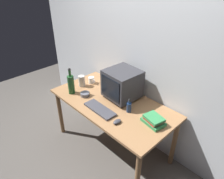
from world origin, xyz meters
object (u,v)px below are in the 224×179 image
object	(u,v)px
bottle_tall	(71,84)
bottle_short	(129,107)
book_stack	(154,120)
cd_spindle	(85,94)
mug	(92,80)
crt_monitor	(122,84)
computer_mouse	(117,122)
keyboard	(100,109)
metal_canister	(82,81)

from	to	relation	value
bottle_tall	bottle_short	bearing A→B (deg)	16.79
book_stack	cd_spindle	bearing A→B (deg)	-168.28
mug	cd_spindle	world-z (taller)	mug
crt_monitor	computer_mouse	bearing A→B (deg)	-51.75
book_stack	cd_spindle	world-z (taller)	book_stack
bottle_tall	book_stack	size ratio (longest dim) A/B	1.39
computer_mouse	cd_spindle	size ratio (longest dim) A/B	0.83
keyboard	bottle_tall	distance (m)	0.55
bottle_tall	cd_spindle	distance (m)	0.22
book_stack	metal_canister	distance (m)	1.17
computer_mouse	mug	world-z (taller)	mug
bottle_tall	computer_mouse	bearing A→B (deg)	-0.04
mug	cd_spindle	bearing A→B (deg)	-53.02
mug	keyboard	bearing A→B (deg)	-30.73
keyboard	mug	bearing A→B (deg)	150.49
bottle_short	metal_canister	distance (m)	0.85
book_stack	mug	bearing A→B (deg)	175.99
crt_monitor	metal_canister	world-z (taller)	crt_monitor
book_stack	metal_canister	size ratio (longest dim) A/B	1.72
cd_spindle	metal_canister	world-z (taller)	metal_canister
computer_mouse	cd_spindle	xyz separation A→B (m)	(-0.66, 0.08, 0.00)
bottle_tall	bottle_short	size ratio (longest dim) A/B	2.05
bottle_tall	mug	bearing A→B (deg)	94.53
mug	metal_canister	xyz separation A→B (m)	(-0.03, -0.14, 0.03)
crt_monitor	cd_spindle	size ratio (longest dim) A/B	3.40
keyboard	bottle_short	size ratio (longest dim) A/B	2.41
bottle_short	cd_spindle	world-z (taller)	bottle_short
bottle_tall	metal_canister	size ratio (longest dim) A/B	2.39
mug	computer_mouse	bearing A→B (deg)	-22.21
bottle_short	cd_spindle	size ratio (longest dim) A/B	1.45
crt_monitor	mug	distance (m)	0.58
crt_monitor	mug	bearing A→B (deg)	-175.77
cd_spindle	computer_mouse	bearing A→B (deg)	-7.04
computer_mouse	book_stack	bearing A→B (deg)	46.84
crt_monitor	keyboard	size ratio (longest dim) A/B	0.97
computer_mouse	book_stack	world-z (taller)	book_stack
bottle_tall	book_stack	xyz separation A→B (m)	(1.11, 0.27, -0.09)
computer_mouse	mug	xyz separation A→B (m)	(-0.87, 0.35, 0.03)
crt_monitor	bottle_tall	xyz separation A→B (m)	(-0.53, -0.39, -0.06)
computer_mouse	bottle_tall	world-z (taller)	bottle_tall
crt_monitor	metal_canister	distance (m)	0.63
metal_canister	cd_spindle	bearing A→B (deg)	-28.35
bottle_short	mug	size ratio (longest dim) A/B	1.45
crt_monitor	book_stack	xyz separation A→B (m)	(0.58, -0.12, -0.15)
computer_mouse	bottle_short	xyz separation A→B (m)	(-0.05, 0.24, 0.05)
crt_monitor	mug	world-z (taller)	crt_monitor
cd_spindle	keyboard	bearing A→B (deg)	-10.13
computer_mouse	bottle_short	size ratio (longest dim) A/B	0.57
book_stack	mug	xyz separation A→B (m)	(-1.13, 0.08, 0.00)
mug	bottle_short	bearing A→B (deg)	-8.03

